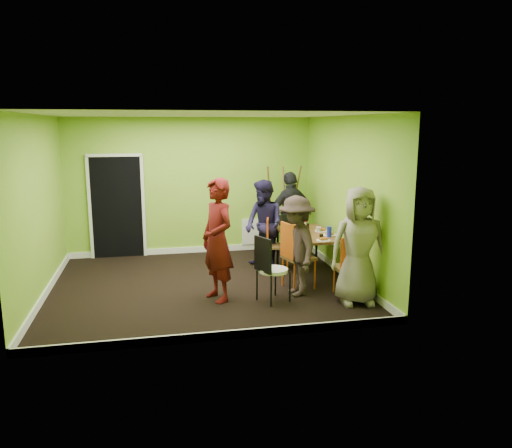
% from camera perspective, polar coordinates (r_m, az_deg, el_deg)
% --- Properties ---
extents(ground, '(5.00, 5.00, 0.00)m').
position_cam_1_polar(ground, '(8.48, -5.94, -6.95)').
color(ground, black).
rests_on(ground, ground).
extents(room_walls, '(5.04, 4.54, 2.82)m').
position_cam_1_polar(room_walls, '(8.27, -6.27, -0.34)').
color(room_walls, '#7EB22D').
rests_on(room_walls, ground).
extents(dining_table, '(0.90, 1.50, 0.75)m').
position_cam_1_polar(dining_table, '(8.93, 6.02, -1.39)').
color(dining_table, black).
rests_on(dining_table, ground).
extents(chair_left_far, '(0.50, 0.50, 0.99)m').
position_cam_1_polar(chair_left_far, '(9.15, 2.04, -1.94)').
color(chair_left_far, '#E15A15').
rests_on(chair_left_far, ground).
extents(chair_left_near, '(0.55, 0.55, 1.10)m').
position_cam_1_polar(chair_left_near, '(8.14, 4.38, -3.19)').
color(chair_left_near, '#E15A15').
rests_on(chair_left_near, ground).
extents(chair_back_end, '(0.49, 0.53, 0.89)m').
position_cam_1_polar(chair_back_end, '(9.98, 3.83, -0.40)').
color(chair_back_end, '#E15A15').
rests_on(chair_back_end, ground).
extents(chair_front_end, '(0.43, 0.43, 0.98)m').
position_cam_1_polar(chair_front_end, '(7.84, 10.71, -4.41)').
color(chair_front_end, '#E15A15').
rests_on(chair_front_end, ground).
extents(chair_bentwood, '(0.53, 0.52, 1.02)m').
position_cam_1_polar(chair_bentwood, '(7.50, 1.57, -4.82)').
color(chair_bentwood, black).
rests_on(chair_bentwood, ground).
extents(easel, '(0.74, 0.69, 1.84)m').
position_cam_1_polar(easel, '(10.33, 3.06, 1.58)').
color(easel, brown).
rests_on(easel, ground).
extents(plate_near_left, '(0.23, 0.23, 0.01)m').
position_cam_1_polar(plate_near_left, '(9.16, 4.00, -0.66)').
color(plate_near_left, white).
rests_on(plate_near_left, dining_table).
extents(plate_near_right, '(0.26, 0.26, 0.01)m').
position_cam_1_polar(plate_near_right, '(8.54, 5.03, -1.54)').
color(plate_near_right, white).
rests_on(plate_near_right, dining_table).
extents(plate_far_back, '(0.26, 0.26, 0.01)m').
position_cam_1_polar(plate_far_back, '(9.41, 4.55, -0.34)').
color(plate_far_back, white).
rests_on(plate_far_back, dining_table).
extents(plate_far_front, '(0.24, 0.24, 0.01)m').
position_cam_1_polar(plate_far_front, '(8.37, 7.71, -1.86)').
color(plate_far_front, white).
rests_on(plate_far_front, dining_table).
extents(plate_wall_back, '(0.27, 0.27, 0.01)m').
position_cam_1_polar(plate_wall_back, '(9.12, 7.56, -0.77)').
color(plate_wall_back, white).
rests_on(plate_wall_back, dining_table).
extents(plate_wall_front, '(0.25, 0.25, 0.01)m').
position_cam_1_polar(plate_wall_front, '(8.80, 8.38, -1.23)').
color(plate_wall_front, white).
rests_on(plate_wall_front, dining_table).
extents(thermos, '(0.06, 0.06, 0.20)m').
position_cam_1_polar(thermos, '(8.87, 5.55, -0.44)').
color(thermos, white).
rests_on(thermos, dining_table).
extents(blue_bottle, '(0.08, 0.08, 0.18)m').
position_cam_1_polar(blue_bottle, '(8.66, 8.37, -0.87)').
color(blue_bottle, '#1624AC').
rests_on(blue_bottle, dining_table).
extents(orange_bottle, '(0.04, 0.04, 0.09)m').
position_cam_1_polar(orange_bottle, '(9.14, 5.34, -0.47)').
color(orange_bottle, '#E15A15').
rests_on(orange_bottle, dining_table).
extents(glass_mid, '(0.07, 0.07, 0.09)m').
position_cam_1_polar(glass_mid, '(9.07, 5.10, -0.54)').
color(glass_mid, black).
rests_on(glass_mid, dining_table).
extents(glass_back, '(0.07, 0.07, 0.09)m').
position_cam_1_polar(glass_back, '(9.33, 5.91, -0.22)').
color(glass_back, black).
rests_on(glass_back, dining_table).
extents(glass_front, '(0.07, 0.07, 0.09)m').
position_cam_1_polar(glass_front, '(8.46, 7.48, -1.44)').
color(glass_front, black).
rests_on(glass_front, dining_table).
extents(cup_a, '(0.11, 0.11, 0.09)m').
position_cam_1_polar(cup_a, '(8.77, 5.66, -0.96)').
color(cup_a, white).
rests_on(cup_a, dining_table).
extents(cup_b, '(0.10, 0.10, 0.09)m').
position_cam_1_polar(cup_b, '(9.04, 7.15, -0.62)').
color(cup_b, white).
rests_on(cup_b, dining_table).
extents(person_standing, '(0.68, 0.80, 1.87)m').
position_cam_1_polar(person_standing, '(7.53, -4.42, -1.85)').
color(person_standing, '#550E0E').
rests_on(person_standing, ground).
extents(person_left_far, '(0.91, 1.00, 1.66)m').
position_cam_1_polar(person_left_far, '(9.18, 0.92, -0.12)').
color(person_left_far, '#1A1534').
rests_on(person_left_far, ground).
extents(person_left_near, '(0.68, 1.07, 1.57)m').
position_cam_1_polar(person_left_near, '(7.80, 4.67, -2.52)').
color(person_left_near, '#2E211E').
rests_on(person_left_near, ground).
extents(person_back_end, '(1.09, 0.73, 1.73)m').
position_cam_1_polar(person_back_end, '(10.15, 3.99, 1.13)').
color(person_back_end, black).
rests_on(person_back_end, ground).
extents(person_front_end, '(0.92, 0.65, 1.77)m').
position_cam_1_polar(person_front_end, '(7.53, 11.66, -2.46)').
color(person_front_end, gray).
rests_on(person_front_end, ground).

